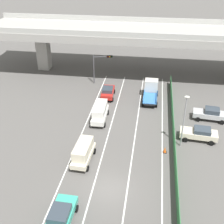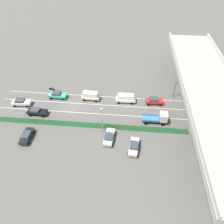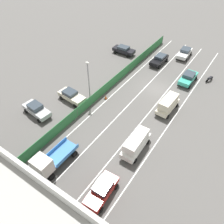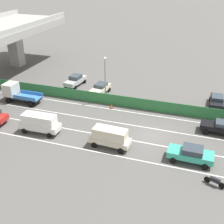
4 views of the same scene
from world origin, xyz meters
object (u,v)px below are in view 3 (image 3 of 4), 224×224
traffic_cone (106,97)px  car_van_white (136,143)px  car_sedan_white (185,53)px  flatbed_truck_blue (49,162)px  parked_wagon_silver (36,109)px  parked_sedan_cream (71,96)px  car_taxi_teal (188,77)px  car_sedan_black (159,59)px  motorcycle (210,79)px  car_van_cream (168,104)px  parked_sedan_dark (124,50)px  street_lamp (88,78)px  car_sedan_red (102,190)px

traffic_cone → car_van_white: bearing=145.4°
car_sedan_white → flatbed_truck_blue: (3.03, 33.21, 0.43)m
parked_wagon_silver → flatbed_truck_blue: bearing=146.3°
car_sedan_white → parked_sedan_cream: 24.44m
car_taxi_teal → traffic_cone: car_taxi_teal is taller
car_sedan_black → motorcycle: size_ratio=2.47×
flatbed_truck_blue → parked_wagon_silver: (8.24, -5.49, -0.42)m
car_van_cream → parked_sedan_dark: bearing=-37.5°
car_taxi_teal → traffic_cone: size_ratio=6.11×
car_van_white → parked_sedan_cream: car_van_white is taller
car_sedan_white → street_lamp: bearing=71.5°
car_sedan_black → car_taxi_teal: bearing=156.4°
car_sedan_red → car_van_white: bearing=-89.6°
parked_sedan_cream → parked_wagon_silver: 5.49m
car_taxi_teal → parked_sedan_dark: 14.37m
parked_sedan_cream → parked_wagon_silver: bearing=68.5°
motorcycle → street_lamp: bearing=48.5°
car_sedan_black → parked_sedan_dark: 7.54m
parked_sedan_cream → traffic_cone: 5.22m
car_van_cream → car_taxi_teal: (0.07, -8.57, -0.32)m
parked_sedan_cream → street_lamp: (-2.25, -1.65, 3.15)m
street_lamp → car_taxi_teal: bearing=-129.3°
motorcycle → parked_sedan_dark: size_ratio=0.42×
car_sedan_black → car_sedan_red: (-6.57, 27.36, 0.06)m
car_sedan_black → car_van_white: (-6.52, 20.34, 0.41)m
motorcycle → parked_sedan_dark: (17.14, 0.05, 0.42)m
flatbed_truck_blue → parked_sedan_cream: 12.29m
car_sedan_white → flatbed_truck_blue: flatbed_truck_blue is taller
car_van_cream → motorcycle: car_van_cream is taller
car_van_cream → flatbed_truck_blue: bearing=68.0°
car_sedan_white → parked_wagon_silver: 29.93m
car_sedan_red → street_lamp: street_lamp is taller
motorcycle → parked_wagon_silver: (17.87, 22.14, 0.47)m
car_van_cream → car_sedan_black: bearing=-59.6°
motorcycle → street_lamp: (13.61, 15.39, 3.60)m
flatbed_truck_blue → car_van_white: bearing=-129.9°
car_taxi_teal → car_sedan_white: bearing=-65.5°
car_sedan_white → traffic_cone: (5.16, 19.43, -0.57)m
car_sedan_red → traffic_cone: (8.72, -12.99, -0.59)m
car_sedan_red → car_van_white: 7.03m
parked_sedan_dark → street_lamp: bearing=103.0°
street_lamp → parked_sedan_dark: bearing=-77.0°
car_van_white → traffic_cone: 10.57m
parked_sedan_dark → street_lamp: 16.06m
car_sedan_black → street_lamp: street_lamp is taller
car_sedan_red → car_van_white: car_van_white is taller
car_sedan_black → flatbed_truck_blue: (0.01, 28.15, 0.47)m
flatbed_truck_blue → car_sedan_red: bearing=-173.2°
car_van_white → parked_sedan_dark: (14.04, -19.77, -0.40)m
car_taxi_teal → motorcycle: size_ratio=2.42×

